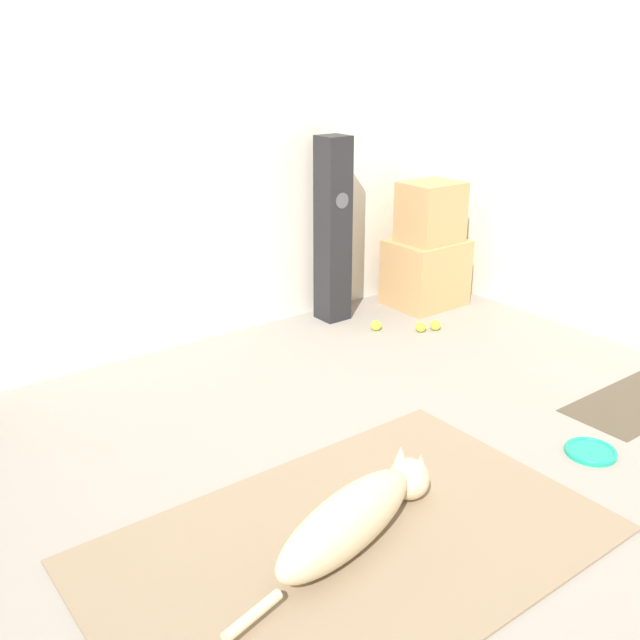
# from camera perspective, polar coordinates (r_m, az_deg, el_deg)

# --- Properties ---
(ground_plane) EXTENTS (12.00, 12.00, 0.00)m
(ground_plane) POSITION_cam_1_polar(r_m,az_deg,el_deg) (2.55, 1.22, -19.16)
(ground_plane) COLOR gray
(wall_back) EXTENTS (8.00, 0.06, 2.55)m
(wall_back) POSITION_cam_1_polar(r_m,az_deg,el_deg) (3.84, -19.05, 14.33)
(wall_back) COLOR silver
(wall_back) RESTS_ON ground_plane
(area_rug) EXTENTS (1.81, 1.14, 0.01)m
(area_rug) POSITION_cam_1_polar(r_m,az_deg,el_deg) (2.64, 2.55, -17.50)
(area_rug) COLOR #847056
(area_rug) RESTS_ON ground_plane
(dog) EXTENTS (1.03, 0.36, 0.23)m
(dog) POSITION_cam_1_polar(r_m,az_deg,el_deg) (2.57, 2.82, -15.44)
(dog) COLOR beige
(dog) RESTS_ON area_rug
(frisbee) EXTENTS (0.22, 0.22, 0.03)m
(frisbee) POSITION_cam_1_polar(r_m,az_deg,el_deg) (3.34, 20.84, -9.79)
(frisbee) COLOR #199E7A
(frisbee) RESTS_ON ground_plane
(cardboard_box_lower) EXTENTS (0.48, 0.40, 0.45)m
(cardboard_box_lower) POSITION_cam_1_polar(r_m,az_deg,el_deg) (4.88, 8.43, 3.76)
(cardboard_box_lower) COLOR tan
(cardboard_box_lower) RESTS_ON ground_plane
(cardboard_box_upper) EXTENTS (0.38, 0.31, 0.39)m
(cardboard_box_upper) POSITION_cam_1_polar(r_m,az_deg,el_deg) (4.77, 8.86, 8.54)
(cardboard_box_upper) COLOR tan
(cardboard_box_upper) RESTS_ON cardboard_box_lower
(floor_speaker) EXTENTS (0.17, 0.18, 1.16)m
(floor_speaker) POSITION_cam_1_polar(r_m,az_deg,el_deg) (4.47, 1.04, 7.16)
(floor_speaker) COLOR black
(floor_speaker) RESTS_ON ground_plane
(tennis_ball_by_boxes) EXTENTS (0.07, 0.07, 0.07)m
(tennis_ball_by_boxes) POSITION_cam_1_polar(r_m,az_deg,el_deg) (4.44, 4.51, -0.43)
(tennis_ball_by_boxes) COLOR #C6E033
(tennis_ball_by_boxes) RESTS_ON ground_plane
(tennis_ball_near_speaker) EXTENTS (0.07, 0.07, 0.07)m
(tennis_ball_near_speaker) POSITION_cam_1_polar(r_m,az_deg,el_deg) (4.49, 9.22, -0.40)
(tennis_ball_near_speaker) COLOR #C6E033
(tennis_ball_near_speaker) RESTS_ON ground_plane
(tennis_ball_loose_on_carpet) EXTENTS (0.07, 0.07, 0.07)m
(tennis_ball_loose_on_carpet) POSITION_cam_1_polar(r_m,az_deg,el_deg) (4.44, 8.06, -0.54)
(tennis_ball_loose_on_carpet) COLOR #C6E033
(tennis_ball_loose_on_carpet) RESTS_ON ground_plane
(door_mat) EXTENTS (0.75, 0.37, 0.01)m
(door_mat) POSITION_cam_1_polar(r_m,az_deg,el_deg) (3.87, 23.84, -6.09)
(door_mat) COLOR #4C4233
(door_mat) RESTS_ON ground_plane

